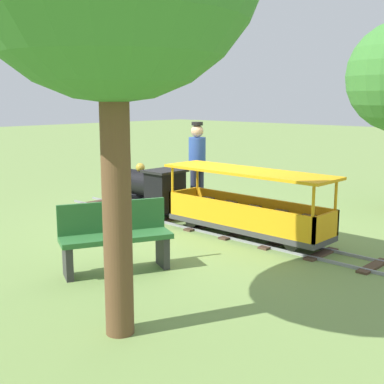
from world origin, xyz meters
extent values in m
plane|color=#75934C|center=(0.00, 0.00, 0.00)|extent=(60.00, 60.00, 0.00)
cube|color=gray|center=(-0.22, -0.08, 0.02)|extent=(0.03, 6.40, 0.04)
cube|color=gray|center=(0.22, -0.08, 0.02)|extent=(0.03, 6.40, 0.04)
cube|color=#4C3828|center=(0.00, -2.92, 0.01)|extent=(0.68, 0.14, 0.03)
cube|color=#4C3828|center=(0.00, -2.21, 0.01)|extent=(0.68, 0.14, 0.03)
cube|color=#4C3828|center=(0.00, -1.50, 0.01)|extent=(0.68, 0.14, 0.03)
cube|color=#4C3828|center=(0.00, -0.79, 0.01)|extent=(0.68, 0.14, 0.03)
cube|color=#4C3828|center=(0.00, -0.08, 0.01)|extent=(0.68, 0.14, 0.03)
cube|color=#4C3828|center=(0.00, 0.63, 0.01)|extent=(0.68, 0.14, 0.03)
cube|color=#4C3828|center=(0.00, 1.35, 0.01)|extent=(0.68, 0.14, 0.03)
cube|color=#4C3828|center=(0.00, 2.06, 0.01)|extent=(0.68, 0.14, 0.03)
cube|color=#4C3828|center=(0.00, 2.77, 0.01)|extent=(0.68, 0.14, 0.03)
cube|color=black|center=(0.00, 1.22, 0.21)|extent=(0.56, 1.40, 0.10)
cylinder|color=black|center=(0.00, 1.42, 0.56)|extent=(0.44, 0.85, 0.44)
cylinder|color=#B7932D|center=(0.00, 1.85, 0.56)|extent=(0.37, 0.02, 0.37)
cylinder|color=black|center=(0.00, 1.72, 0.92)|extent=(0.12, 0.12, 0.27)
sphere|color=#B7932D|center=(0.00, 1.37, 0.83)|extent=(0.16, 0.16, 0.16)
cube|color=black|center=(0.00, 0.75, 0.54)|extent=(0.56, 0.45, 0.55)
cube|color=black|center=(0.00, 0.75, 0.83)|extent=(0.64, 0.53, 0.04)
sphere|color=#F2EAB2|center=(0.00, 1.88, 0.82)|extent=(0.10, 0.10, 0.10)
cylinder|color=#2D2D2D|center=(-0.22, 1.57, 0.20)|extent=(0.05, 0.32, 0.32)
cylinder|color=#2D2D2D|center=(0.22, 1.57, 0.20)|extent=(0.05, 0.32, 0.32)
cylinder|color=#2D2D2D|center=(-0.22, 0.87, 0.20)|extent=(0.05, 0.32, 0.32)
cylinder|color=#2D2D2D|center=(0.22, 0.87, 0.20)|extent=(0.05, 0.32, 0.32)
cube|color=#3F3F3F|center=(0.00, -0.98, 0.18)|extent=(0.64, 2.60, 0.08)
cube|color=orange|center=(-0.30, -0.98, 0.40)|extent=(0.04, 2.60, 0.35)
cube|color=orange|center=(0.30, -0.98, 0.40)|extent=(0.04, 2.60, 0.35)
cube|color=orange|center=(0.00, 0.30, 0.40)|extent=(0.64, 0.04, 0.35)
cube|color=orange|center=(0.00, -2.26, 0.40)|extent=(0.64, 0.04, 0.35)
cylinder|color=orange|center=(-0.29, 0.27, 0.59)|extent=(0.04, 0.04, 0.75)
cylinder|color=orange|center=(0.29, 0.27, 0.59)|extent=(0.04, 0.04, 0.75)
cylinder|color=orange|center=(-0.29, -2.23, 0.59)|extent=(0.04, 0.04, 0.75)
cylinder|color=orange|center=(0.29, -2.23, 0.59)|extent=(0.04, 0.04, 0.75)
cube|color=orange|center=(0.00, -0.98, 0.99)|extent=(0.74, 2.70, 0.04)
cube|color=brown|center=(0.00, -1.90, 0.34)|extent=(0.48, 0.20, 0.24)
cube|color=brown|center=(0.00, -1.44, 0.34)|extent=(0.48, 0.20, 0.24)
cube|color=brown|center=(0.00, -0.98, 0.34)|extent=(0.48, 0.20, 0.24)
cube|color=brown|center=(0.00, -0.52, 0.34)|extent=(0.48, 0.20, 0.24)
cube|color=brown|center=(0.00, -0.06, 0.34)|extent=(0.48, 0.20, 0.24)
cylinder|color=#262626|center=(-0.22, -0.07, 0.16)|extent=(0.04, 0.24, 0.24)
cylinder|color=#262626|center=(0.22, -0.07, 0.16)|extent=(0.04, 0.24, 0.24)
cylinder|color=#262626|center=(-0.22, -1.89, 0.16)|extent=(0.04, 0.24, 0.24)
cylinder|color=#262626|center=(0.22, -1.89, 0.16)|extent=(0.04, 0.24, 0.24)
cylinder|color=#282D47|center=(0.68, 0.73, 0.40)|extent=(0.12, 0.12, 0.80)
cylinder|color=#282D47|center=(0.86, 0.73, 0.40)|extent=(0.12, 0.12, 0.80)
cylinder|color=#2D4C99|center=(0.77, 0.73, 1.08)|extent=(0.30, 0.30, 0.55)
sphere|color=tan|center=(0.77, 0.73, 1.46)|extent=(0.22, 0.22, 0.22)
cylinder|color=black|center=(0.77, 0.73, 1.59)|extent=(0.20, 0.20, 0.06)
cube|color=#2D6B33|center=(-2.25, -0.78, 0.42)|extent=(1.35, 0.91, 0.06)
cube|color=#2D6B33|center=(-2.17, -0.61, 0.62)|extent=(1.20, 0.58, 0.40)
cube|color=#333333|center=(-1.73, -1.02, 0.21)|extent=(0.21, 0.32, 0.42)
cube|color=#333333|center=(-2.76, -0.54, 0.21)|extent=(0.21, 0.32, 0.42)
cylinder|color=brown|center=(-3.24, -2.06, 1.18)|extent=(0.25, 0.25, 2.36)
camera|label=1|loc=(-5.86, -5.41, 2.03)|focal=47.93mm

